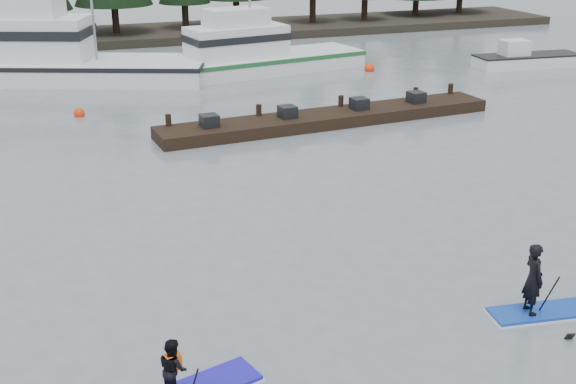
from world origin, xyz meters
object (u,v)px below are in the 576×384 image
object	(u,v)px
floating_dock	(329,118)
paddleboard_solo	(174,384)
paddleboard_duo	(560,289)
fishing_boat_large	(52,68)
fishing_boat_medium	(255,63)

from	to	relation	value
floating_dock	paddleboard_solo	size ratio (longest dim) A/B	4.35
floating_dock	paddleboard_duo	size ratio (longest dim) A/B	4.49
fishing_boat_large	floating_dock	bearing A→B (deg)	-29.33
fishing_boat_large	floating_dock	size ratio (longest dim) A/B	1.07
fishing_boat_medium	floating_dock	xyz separation A→B (m)	(-0.25, -11.69, -0.27)
paddleboard_solo	paddleboard_duo	size ratio (longest dim) A/B	1.03
fishing_boat_medium	floating_dock	bearing A→B (deg)	-101.03
fishing_boat_large	fishing_boat_medium	distance (m)	11.35
fishing_boat_large	paddleboard_duo	xyz separation A→B (m)	(9.63, -30.09, -0.05)
paddleboard_duo	paddleboard_solo	bearing A→B (deg)	-170.28
paddleboard_duo	fishing_boat_medium	bearing A→B (deg)	95.07
paddleboard_solo	fishing_boat_medium	bearing A→B (deg)	54.44
fishing_boat_medium	fishing_boat_large	bearing A→B (deg)	161.58
paddleboard_solo	paddleboard_duo	bearing A→B (deg)	-13.81
paddleboard_solo	paddleboard_duo	world-z (taller)	paddleboard_duo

